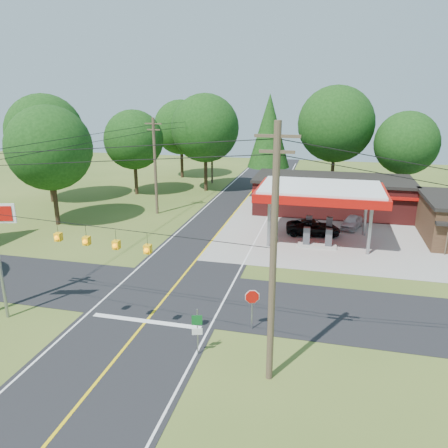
% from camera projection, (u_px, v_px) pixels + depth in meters
% --- Properties ---
extents(ground, '(120.00, 120.00, 0.00)m').
position_uv_depth(ground, '(168.00, 294.00, 28.15)').
color(ground, '#3E581F').
rests_on(ground, ground).
extents(main_highway, '(8.00, 120.00, 0.02)m').
position_uv_depth(main_highway, '(168.00, 294.00, 28.15)').
color(main_highway, black).
rests_on(main_highway, ground).
extents(cross_road, '(70.00, 7.00, 0.02)m').
position_uv_depth(cross_road, '(168.00, 294.00, 28.15)').
color(cross_road, black).
rests_on(cross_road, ground).
extents(lane_center_yellow, '(0.15, 110.00, 0.00)m').
position_uv_depth(lane_center_yellow, '(168.00, 294.00, 28.14)').
color(lane_center_yellow, yellow).
rests_on(lane_center_yellow, main_highway).
extents(gas_canopy, '(10.60, 7.40, 4.88)m').
position_uv_depth(gas_canopy, '(321.00, 193.00, 36.97)').
color(gas_canopy, gray).
rests_on(gas_canopy, ground).
extents(convenience_store, '(16.40, 7.55, 3.80)m').
position_uv_depth(convenience_store, '(332.00, 195.00, 46.71)').
color(convenience_store, maroon).
rests_on(convenience_store, ground).
extents(utility_pole_near_right, '(1.80, 0.30, 11.50)m').
position_uv_depth(utility_pole_near_right, '(273.00, 256.00, 18.22)').
color(utility_pole_near_right, '#473828').
rests_on(utility_pole_near_right, ground).
extents(utility_pole_far_left, '(1.80, 0.30, 10.00)m').
position_uv_depth(utility_pole_far_left, '(155.00, 165.00, 45.16)').
color(utility_pole_far_left, '#473828').
rests_on(utility_pole_far_left, ground).
extents(utility_pole_north, '(0.30, 0.30, 9.50)m').
position_uv_depth(utility_pole_north, '(212.00, 149.00, 60.75)').
color(utility_pole_north, '#473828').
rests_on(utility_pole_north, ground).
extents(overhead_beacons, '(17.04, 2.04, 1.03)m').
position_uv_depth(overhead_beacons, '(100.00, 229.00, 20.98)').
color(overhead_beacons, black).
rests_on(overhead_beacons, ground).
extents(treeline_backdrop, '(70.27, 51.59, 13.30)m').
position_uv_depth(treeline_backdrop, '(250.00, 139.00, 48.09)').
color(treeline_backdrop, '#332316').
rests_on(treeline_backdrop, ground).
extents(suv_car, '(5.21, 5.21, 1.35)m').
position_uv_depth(suv_car, '(313.00, 228.00, 39.52)').
color(suv_car, black).
rests_on(suv_car, ground).
extents(sedan_car, '(4.43, 4.43, 1.20)m').
position_uv_depth(sedan_car, '(352.00, 222.00, 41.46)').
color(sedan_car, silver).
rests_on(sedan_car, ground).
extents(octagonal_stop_sign, '(0.80, 0.29, 2.38)m').
position_uv_depth(octagonal_stop_sign, '(252.00, 300.00, 23.49)').
color(octagonal_stop_sign, gray).
rests_on(octagonal_stop_sign, ground).
extents(route_sign_post, '(0.50, 0.18, 2.51)m').
position_uv_depth(route_sign_post, '(197.00, 328.00, 21.26)').
color(route_sign_post, gray).
rests_on(route_sign_post, ground).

